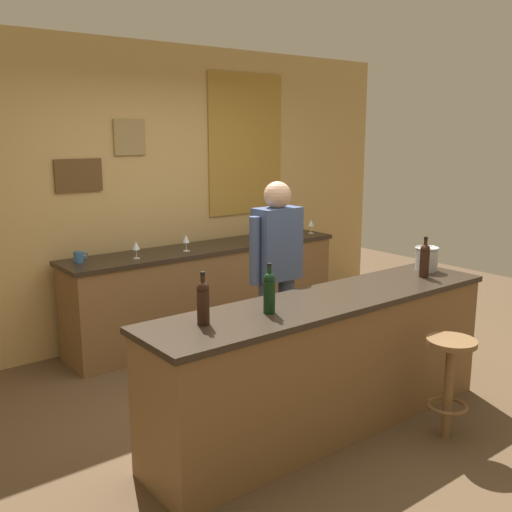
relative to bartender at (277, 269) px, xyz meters
name	(u,v)px	position (x,y,z in m)	size (l,w,h in m)	color
ground_plane	(287,406)	(-0.21, -0.38, -0.94)	(10.00, 10.00, 0.00)	brown
back_wall	(151,192)	(-0.19, 1.65, 0.48)	(6.00, 0.09, 2.80)	tan
bar_counter	(326,364)	(-0.21, -0.78, -0.47)	(2.66, 0.60, 0.92)	brown
side_counter	(208,291)	(0.19, 1.27, -0.48)	(2.85, 0.56, 0.90)	brown
bartender	(277,269)	(0.00, 0.00, 0.00)	(0.52, 0.21, 1.62)	#384766
bar_stool	(450,371)	(0.33, -1.36, -0.48)	(0.32, 0.32, 0.68)	brown
wine_bottle_a	(203,301)	(-1.15, -0.73, 0.12)	(0.07, 0.07, 0.31)	black
wine_bottle_b	(269,291)	(-0.72, -0.79, 0.12)	(0.07, 0.07, 0.31)	black
wine_bottle_c	(425,259)	(0.75, -0.81, 0.12)	(0.07, 0.07, 0.31)	black
ice_bucket	(427,258)	(0.94, -0.70, 0.08)	(0.19, 0.19, 0.19)	#B7BABF
wine_glass_a	(136,246)	(-0.60, 1.19, 0.07)	(0.07, 0.07, 0.16)	silver
wine_glass_b	(186,239)	(-0.09, 1.20, 0.07)	(0.07, 0.07, 0.16)	silver
wine_glass_c	(255,228)	(0.81, 1.32, 0.07)	(0.07, 0.07, 0.16)	silver
wine_glass_d	(311,223)	(1.48, 1.19, 0.07)	(0.07, 0.07, 0.16)	silver
coffee_mug	(79,257)	(-1.06, 1.34, 0.01)	(0.13, 0.08, 0.09)	#336699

